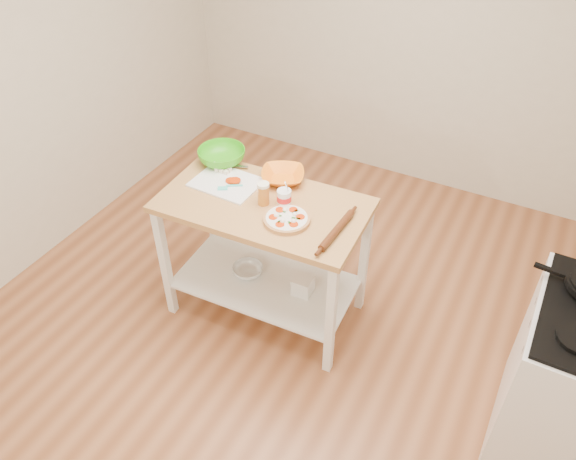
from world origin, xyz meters
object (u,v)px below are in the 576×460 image
(shelf_bin, at_px, (303,285))
(shelf_glass_bowl, at_px, (248,270))
(green_bowl, at_px, (222,156))
(knife, at_px, (221,165))
(spatula, at_px, (229,187))
(orange_bowl, at_px, (283,176))
(pizza, at_px, (287,219))
(yogurt_tub, at_px, (284,198))
(cutting_board, at_px, (227,182))
(beer_pint, at_px, (263,194))
(prep_island, at_px, (264,235))
(rolling_pin, at_px, (337,230))

(shelf_bin, bearing_deg, shelf_glass_bowl, -177.06)
(green_bowl, distance_m, shelf_glass_bowl, 0.77)
(knife, bearing_deg, spatula, -64.29)
(orange_bowl, height_order, green_bowl, green_bowl)
(pizza, relative_size, yogurt_tub, 1.47)
(cutting_board, bearing_deg, shelf_glass_bowl, -22.20)
(knife, relative_size, yogurt_tub, 1.43)
(spatula, height_order, beer_pint, beer_pint)
(spatula, xyz_separation_m, yogurt_tub, (0.37, 0.01, 0.04))
(yogurt_tub, bearing_deg, prep_island, -162.37)
(knife, distance_m, beer_pint, 0.48)
(green_bowl, height_order, shelf_glass_bowl, green_bowl)
(spatula, bearing_deg, orange_bowl, 13.10)
(orange_bowl, xyz_separation_m, beer_pint, (0.01, -0.26, 0.04))
(prep_island, distance_m, beer_pint, 0.32)
(pizza, bearing_deg, spatula, 166.12)
(spatula, distance_m, orange_bowl, 0.34)
(spatula, bearing_deg, green_bowl, 100.42)
(beer_pint, relative_size, rolling_pin, 0.39)
(rolling_pin, distance_m, shelf_glass_bowl, 0.89)
(green_bowl, relative_size, shelf_glass_bowl, 1.49)
(orange_bowl, height_order, shelf_glass_bowl, orange_bowl)
(orange_bowl, height_order, shelf_bin, orange_bowl)
(beer_pint, height_order, yogurt_tub, yogurt_tub)
(yogurt_tub, bearing_deg, shelf_bin, -6.87)
(rolling_pin, xyz_separation_m, shelf_bin, (-0.23, 0.08, -0.60))
(spatula, distance_m, shelf_bin, 0.79)
(knife, relative_size, shelf_glass_bowl, 1.28)
(orange_bowl, relative_size, beer_pint, 1.86)
(yogurt_tub, distance_m, shelf_glass_bowl, 0.71)
(shelf_bin, bearing_deg, knife, 165.00)
(cutting_board, relative_size, spatula, 3.19)
(green_bowl, distance_m, beer_pint, 0.53)
(knife, bearing_deg, yogurt_tub, -35.00)
(beer_pint, bearing_deg, rolling_pin, -5.95)
(prep_island, distance_m, cutting_board, 0.40)
(green_bowl, xyz_separation_m, rolling_pin, (0.94, -0.31, -0.03))
(yogurt_tub, relative_size, shelf_glass_bowl, 0.89)
(cutting_board, distance_m, beer_pint, 0.32)
(pizza, height_order, shelf_bin, pizza)
(prep_island, distance_m, knife, 0.54)
(knife, height_order, yogurt_tub, yogurt_tub)
(shelf_glass_bowl, distance_m, shelf_bin, 0.40)
(prep_island, height_order, orange_bowl, orange_bowl)
(beer_pint, bearing_deg, knife, 153.98)
(shelf_glass_bowl, bearing_deg, pizza, -14.58)
(prep_island, distance_m, spatula, 0.36)
(rolling_pin, height_order, shelf_glass_bowl, rolling_pin)
(knife, bearing_deg, rolling_pin, -33.83)
(prep_island, height_order, pizza, pizza)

